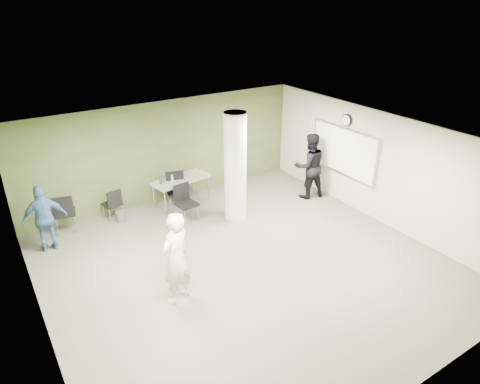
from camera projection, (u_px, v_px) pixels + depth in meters
floor at (246, 265)px, 9.26m from camera, size 8.00×8.00×0.00m
ceiling at (247, 142)px, 8.06m from camera, size 8.00×8.00×0.00m
wall_back at (166, 152)px, 11.70m from camera, size 8.00×2.80×0.02m
wall_left at (34, 272)px, 6.70m from camera, size 0.02×8.00×2.80m
wall_right_cream at (380, 168)px, 10.62m from camera, size 0.02×8.00×2.80m
column at (235, 167)px, 10.67m from camera, size 0.56×0.56×2.80m
whiteboard at (343, 151)px, 11.45m from camera, size 0.05×2.30×1.30m
wall_clock at (347, 120)px, 11.09m from camera, size 0.06×0.32×0.32m
folding_table at (180, 181)px, 11.61m from camera, size 1.70×0.97×1.01m
wastebasket at (121, 216)px, 10.98m from camera, size 0.24×0.24×0.27m
chair_back_left at (64, 211)px, 10.28m from camera, size 0.59×0.59×1.02m
chair_back_right at (113, 202)px, 10.93m from camera, size 0.50×0.50×0.85m
chair_table_left at (176, 188)px, 11.49m from camera, size 0.63×0.63×1.01m
chair_table_right at (184, 200)px, 10.89m from camera, size 0.55×0.55×0.97m
woman_white at (176, 258)px, 7.85m from camera, size 0.80×0.68×1.87m
man_black at (309, 166)px, 11.97m from camera, size 1.06×0.91×1.89m
man_blue at (45, 218)px, 9.52m from camera, size 0.97×0.49×1.60m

